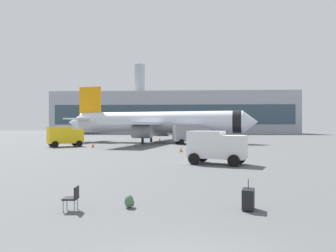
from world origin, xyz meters
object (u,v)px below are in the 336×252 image
(cargo_van, at_px, (216,146))
(safety_cone_far, at_px, (181,149))
(safety_cone_mid, at_px, (93,145))
(traveller_backpack, at_px, (129,201))
(service_truck, at_px, (65,136))
(rolling_suitcase, at_px, (248,199))
(gate_chair, at_px, (73,197))
(airplane_taxiing, at_px, (76,128))
(safety_cone_outer, at_px, (160,140))
(safety_cone_near, at_px, (212,140))
(fuel_truck, at_px, (191,133))
(airplane_at_gate, at_px, (156,122))

(cargo_van, relative_size, safety_cone_far, 7.53)
(safety_cone_mid, bearing_deg, traveller_backpack, -70.90)
(safety_cone_far, xyz_separation_m, traveller_backpack, (-1.62, -24.43, -0.08))
(service_truck, xyz_separation_m, cargo_van, (19.84, -19.48, -0.16))
(cargo_van, height_order, rolling_suitcase, cargo_van)
(service_truck, bearing_deg, gate_chair, -67.90)
(airplane_taxiing, height_order, safety_cone_outer, airplane_taxiing)
(gate_chair, bearing_deg, safety_cone_near, 79.07)
(fuel_truck, relative_size, traveller_backpack, 13.39)
(cargo_van, distance_m, rolling_suitcase, 13.15)
(safety_cone_mid, bearing_deg, cargo_van, -49.80)
(fuel_truck, distance_m, safety_cone_near, 7.28)
(cargo_van, height_order, safety_cone_outer, cargo_van)
(safety_cone_mid, height_order, safety_cone_far, safety_cone_mid)
(safety_cone_near, relative_size, gate_chair, 0.87)
(safety_cone_mid, distance_m, safety_cone_far, 14.12)
(fuel_truck, bearing_deg, safety_cone_near, 56.65)
(rolling_suitcase, bearing_deg, service_truck, 121.04)
(service_truck, xyz_separation_m, fuel_truck, (18.48, 7.51, 0.16))
(airplane_taxiing, relative_size, cargo_van, 4.29)
(fuel_truck, bearing_deg, airplane_at_gate, 148.04)
(service_truck, relative_size, safety_cone_outer, 6.97)
(cargo_van, bearing_deg, safety_cone_mid, 130.20)
(airplane_at_gate, distance_m, safety_cone_outer, 5.39)
(traveller_backpack, bearing_deg, safety_cone_outer, 93.30)
(airplane_at_gate, xyz_separation_m, safety_cone_outer, (0.26, 4.26, -3.29))
(safety_cone_outer, height_order, rolling_suitcase, rolling_suitcase)
(safety_cone_far, bearing_deg, airplane_taxiing, 117.44)
(fuel_truck, xyz_separation_m, safety_cone_outer, (-5.92, 8.12, -1.41))
(airplane_at_gate, relative_size, safety_cone_mid, 46.42)
(safety_cone_near, distance_m, rolling_suitcase, 46.15)
(service_truck, distance_m, safety_cone_far, 18.84)
(airplane_at_gate, xyz_separation_m, safety_cone_mid, (-7.75, -12.75, -3.28))
(traveller_backpack, relative_size, gate_chair, 0.56)
(fuel_truck, distance_m, safety_cone_outer, 10.15)
(safety_cone_near, height_order, safety_cone_mid, safety_cone_mid)
(cargo_van, relative_size, safety_cone_near, 6.47)
(safety_cone_far, bearing_deg, safety_cone_outer, 100.50)
(safety_cone_outer, bearing_deg, traveller_backpack, -86.70)
(safety_cone_mid, xyz_separation_m, gate_chair, (8.88, -31.69, 0.12))
(fuel_truck, xyz_separation_m, safety_cone_mid, (-13.94, -8.89, -1.39))
(safety_cone_mid, bearing_deg, rolling_suitcase, -64.22)
(fuel_truck, relative_size, safety_cone_far, 10.03)
(airplane_taxiing, xyz_separation_m, safety_cone_near, (46.00, -56.50, -1.76))
(service_truck, height_order, traveller_backpack, service_truck)
(cargo_van, height_order, safety_cone_far, cargo_van)
(cargo_van, distance_m, traveller_backpack, 13.86)
(fuel_truck, height_order, cargo_van, fuel_truck)
(traveller_backpack, bearing_deg, service_truck, 115.23)
(fuel_truck, height_order, safety_cone_outer, fuel_truck)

